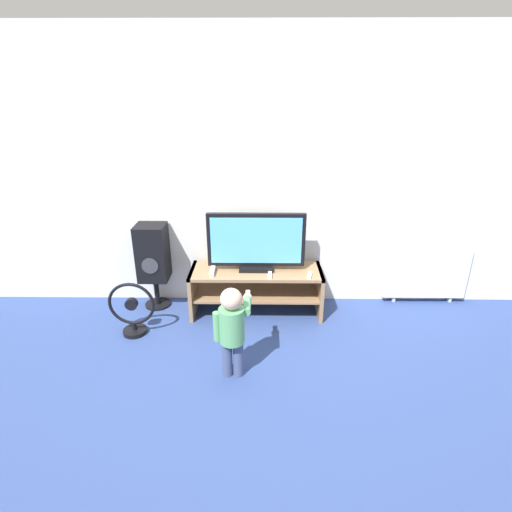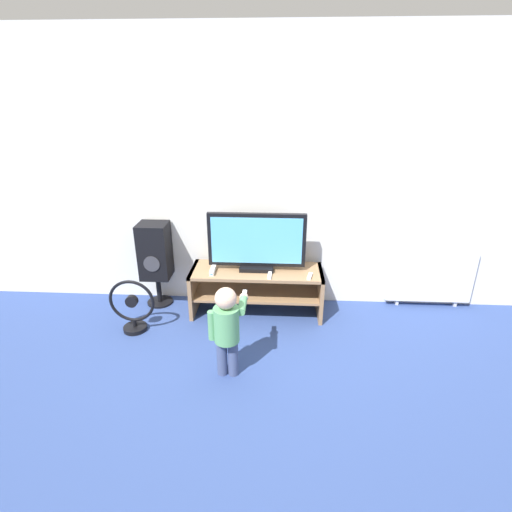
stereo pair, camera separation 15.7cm
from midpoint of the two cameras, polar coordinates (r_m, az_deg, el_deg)
name	(u,v)px [view 1 (the left image)]	position (r m, az deg, el deg)	size (l,w,h in m)	color
ground_plane	(256,323)	(3.85, -1.20, -9.62)	(16.00, 16.00, 0.00)	navy
wall_back	(256,176)	(3.86, -1.11, 11.35)	(10.00, 0.06, 2.60)	silver
tv_stand	(256,284)	(3.89, -1.14, -4.00)	(1.27, 0.45, 0.46)	#93704C
television	(256,242)	(3.74, -1.18, 1.94)	(0.92, 0.20, 0.56)	black
game_console	(212,271)	(3.78, -7.42, -2.14)	(0.04, 0.19, 0.04)	white
remote_primary	(310,275)	(3.72, 6.49, -2.75)	(0.06, 0.13, 0.03)	white
remote_secondary	(270,275)	(3.70, 0.79, -2.75)	(0.04, 0.13, 0.03)	white
child	(232,325)	(3.01, -4.92, -9.84)	(0.29, 0.44, 0.75)	#3F4C72
speaker_tower	(153,255)	(4.06, -15.60, 0.15)	(0.29, 0.27, 0.87)	black
floor_fan	(132,311)	(3.78, -18.39, -7.49)	(0.42, 0.21, 0.51)	black
radiator	(426,271)	(4.39, 22.22, -1.99)	(0.84, 0.08, 0.64)	white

